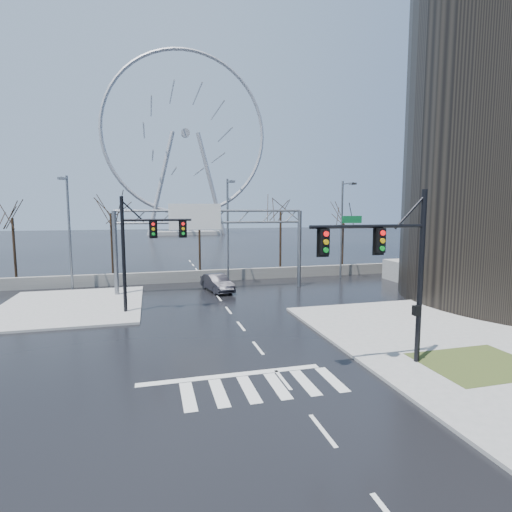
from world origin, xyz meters
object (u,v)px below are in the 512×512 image
object	(u,v)px
signal_mast_near	(395,261)
ferris_wheel	(185,140)
signal_mast_far	(141,243)
sign_gantry	(208,232)
car	(217,283)

from	to	relation	value
signal_mast_near	ferris_wheel	size ratio (longest dim) A/B	0.16
ferris_wheel	signal_mast_far	bearing A→B (deg)	-97.20
sign_gantry	car	bearing A→B (deg)	-17.24
ferris_wheel	sign_gantry	bearing A→B (deg)	-93.84
signal_mast_far	car	bearing A→B (deg)	43.10
sign_gantry	car	distance (m)	4.49
signal_mast_near	sign_gantry	size ratio (longest dim) A/B	0.49
car	signal_mast_far	bearing A→B (deg)	-148.85
sign_gantry	signal_mast_near	bearing A→B (deg)	-73.81
signal_mast_near	car	bearing A→B (deg)	104.41
signal_mast_far	ferris_wheel	distance (m)	89.30
signal_mast_far	sign_gantry	xyz separation A→B (m)	(5.49, 6.00, 0.35)
signal_mast_far	sign_gantry	size ratio (longest dim) A/B	0.49
signal_mast_near	car	world-z (taller)	signal_mast_near
signal_mast_far	ferris_wheel	xyz separation A→B (m)	(10.87, 86.04, 21.30)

